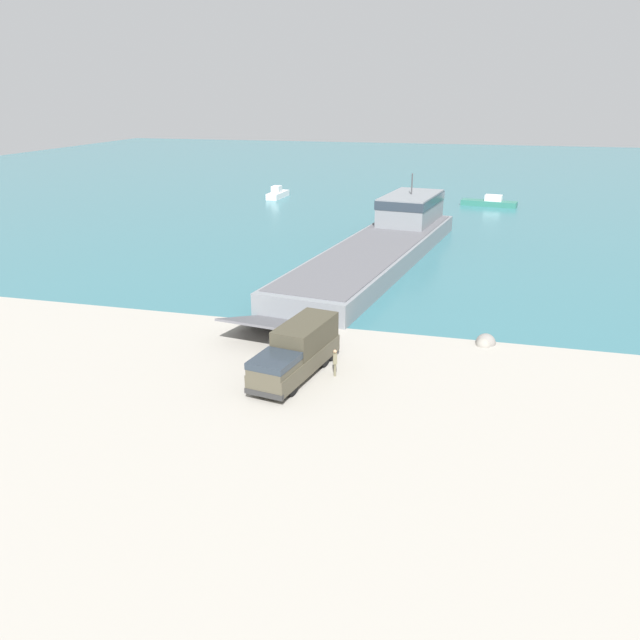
{
  "coord_description": "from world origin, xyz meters",
  "views": [
    {
      "loc": [
        10.01,
        -36.0,
        16.3
      ],
      "look_at": [
        -0.07,
        2.84,
        1.64
      ],
      "focal_mm": 35.0,
      "sensor_mm": 36.0,
      "label": 1
    }
  ],
  "objects_px": {
    "moored_boat_a": "(278,194)",
    "military_truck": "(297,351)",
    "moored_boat_b": "(490,202)",
    "landing_craft": "(387,238)",
    "soldier_on_ramp": "(335,361)"
  },
  "relations": [
    {
      "from": "military_truck",
      "to": "soldier_on_ramp",
      "type": "relative_size",
      "value": 4.88
    },
    {
      "from": "moored_boat_b",
      "to": "landing_craft",
      "type": "bearing_deg",
      "value": 171.66
    },
    {
      "from": "moored_boat_a",
      "to": "moored_boat_b",
      "type": "distance_m",
      "value": 33.85
    },
    {
      "from": "landing_craft",
      "to": "moored_boat_b",
      "type": "relative_size",
      "value": 5.26
    },
    {
      "from": "soldier_on_ramp",
      "to": "military_truck",
      "type": "bearing_deg",
      "value": 173.07
    },
    {
      "from": "moored_boat_a",
      "to": "military_truck",
      "type": "bearing_deg",
      "value": -67.15
    },
    {
      "from": "soldier_on_ramp",
      "to": "moored_boat_b",
      "type": "xyz_separation_m",
      "value": [
        8.96,
        65.13,
        -0.42
      ]
    },
    {
      "from": "landing_craft",
      "to": "moored_boat_a",
      "type": "xyz_separation_m",
      "value": [
        -23.26,
        33.51,
        -1.13
      ]
    },
    {
      "from": "military_truck",
      "to": "moored_boat_b",
      "type": "height_order",
      "value": "military_truck"
    },
    {
      "from": "military_truck",
      "to": "moored_boat_b",
      "type": "xyz_separation_m",
      "value": [
        11.24,
        65.53,
        -0.97
      ]
    },
    {
      "from": "soldier_on_ramp",
      "to": "moored_boat_a",
      "type": "height_order",
      "value": "moored_boat_a"
    },
    {
      "from": "moored_boat_a",
      "to": "soldier_on_ramp",
      "type": "bearing_deg",
      "value": -65.26
    },
    {
      "from": "landing_craft",
      "to": "soldier_on_ramp",
      "type": "xyz_separation_m",
      "value": [
        1.62,
        -30.93,
        -0.8
      ]
    },
    {
      "from": "landing_craft",
      "to": "soldier_on_ramp",
      "type": "height_order",
      "value": "landing_craft"
    },
    {
      "from": "landing_craft",
      "to": "military_truck",
      "type": "bearing_deg",
      "value": -82.9
    }
  ]
}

